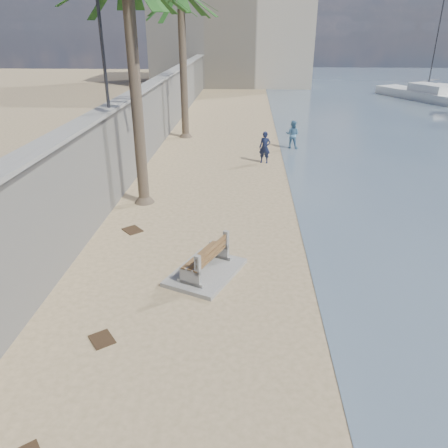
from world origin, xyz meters
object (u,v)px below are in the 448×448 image
object	(u,v)px
person_b	(293,133)
yacht_far	(420,95)
bench_far	(206,261)
person_a	(265,145)
sailboat_west	(427,89)

from	to	relation	value
person_b	yacht_far	xyz separation A→B (m)	(13.91, 19.38, -0.52)
person_b	bench_far	bearing A→B (deg)	92.18
person_a	sailboat_west	world-z (taller)	sailboat_west
sailboat_west	yacht_far	bearing A→B (deg)	-116.89
yacht_far	sailboat_west	world-z (taller)	sailboat_west
person_a	person_b	xyz separation A→B (m)	(1.66, 3.03, -0.04)
person_a	sailboat_west	xyz separation A→B (m)	(18.07, 27.35, -0.61)
person_a	sailboat_west	size ratio (longest dim) A/B	0.18
person_b	sailboat_west	xyz separation A→B (m)	(16.41, 24.32, -0.56)
sailboat_west	person_b	bearing A→B (deg)	-124.01
person_a	sailboat_west	bearing A→B (deg)	72.08
person_a	yacht_far	size ratio (longest dim) A/B	0.19
bench_far	person_a	world-z (taller)	person_a
yacht_far	sailboat_west	size ratio (longest dim) A/B	0.96
person_b	yacht_far	size ratio (longest dim) A/B	0.18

